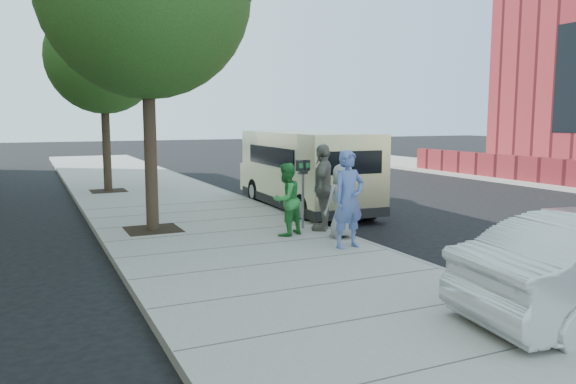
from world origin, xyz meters
The scene contains 10 objects.
ground centered at (0.00, 0.00, 0.00)m, with size 120.00×120.00×0.00m, color black.
sidewalk centered at (-1.00, 0.00, 0.07)m, with size 5.00×60.00×0.15m, color gray.
curb_face centered at (1.44, 0.00, 0.07)m, with size 0.12×60.00×0.16m, color gray.
tree_far centered at (-2.25, 10.00, 4.88)m, with size 3.92×3.80×6.49m.
parking_meter centered at (0.87, 1.10, 1.29)m, with size 0.34×0.15×1.57m.
van centered at (2.48, 4.20, 1.20)m, with size 2.33×6.22×2.28m.
person_officer centered at (0.81, -1.01, 1.10)m, with size 0.70×0.46×1.91m, color #5873BC.
person_green_shirt centered at (0.19, 0.54, 0.93)m, with size 0.76×0.59×1.57m, color green.
person_gray_shirt centered at (1.17, -0.16, 0.94)m, with size 0.77×0.50×1.57m, color #A8A7AA.
person_striped_polo centered at (1.20, 0.75, 1.12)m, with size 1.14×0.47×1.95m, color gray.
Camera 1 is at (-4.81, -10.28, 2.66)m, focal length 35.00 mm.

